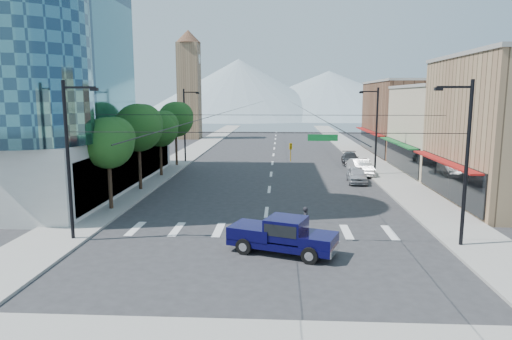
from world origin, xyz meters
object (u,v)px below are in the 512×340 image
object	(u,v)px
pickup_truck	(282,235)
pedestrian	(306,221)
parked_car_near	(357,175)
parked_car_mid	(361,167)
parked_car_far	(350,158)

from	to	relation	value
pickup_truck	pedestrian	xyz separation A→B (m)	(1.43, 3.29, -0.15)
pickup_truck	parked_car_near	distance (m)	21.31
pedestrian	parked_car_near	bearing A→B (deg)	-16.48
parked_car_mid	parked_car_far	distance (m)	7.75
parked_car_mid	parked_car_far	xyz separation A→B (m)	(0.09, 7.75, -0.13)
pickup_truck	parked_car_near	world-z (taller)	pickup_truck
pickup_truck	parked_car_far	xyz separation A→B (m)	(8.33, 32.09, -0.30)
pickup_truck	parked_car_far	size ratio (longest dim) A/B	1.24
parked_car_far	pickup_truck	bearing A→B (deg)	-100.29
pedestrian	parked_car_near	distance (m)	17.73
pickup_truck	pedestrian	size ratio (longest dim) A/B	3.55
parked_car_near	parked_car_far	distance (m)	12.08
pickup_truck	pedestrian	bearing A→B (deg)	86.48
parked_car_near	pickup_truck	bearing A→B (deg)	-105.88
pickup_truck	parked_car_mid	size ratio (longest dim) A/B	1.19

